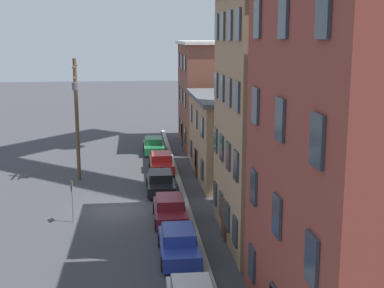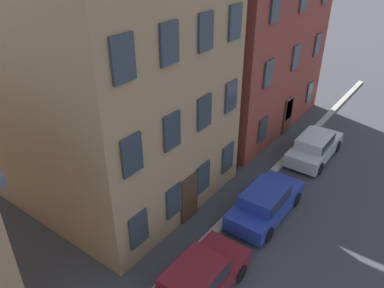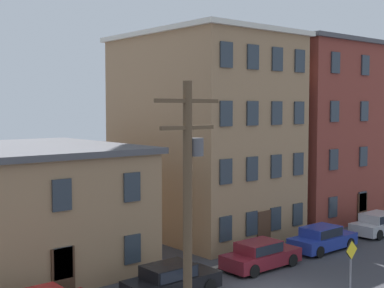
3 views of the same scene
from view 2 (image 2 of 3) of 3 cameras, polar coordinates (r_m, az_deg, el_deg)
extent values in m
cube|color=#9E7A56|center=(17.51, -15.56, 12.81)|extent=(8.32, 10.97, 12.78)
cube|color=#2D3842|center=(14.25, -8.10, -12.74)|extent=(0.90, 0.10, 1.40)
cube|color=#2D3842|center=(12.35, -9.13, -1.67)|extent=(0.90, 0.10, 1.40)
cube|color=#2D3842|center=(11.06, -10.45, 12.64)|extent=(0.90, 0.10, 1.40)
cube|color=#2D3842|center=(15.41, -2.74, -8.65)|extent=(0.90, 0.10, 1.40)
cube|color=#2D3842|center=(13.67, -3.05, 1.94)|extent=(0.90, 0.10, 1.40)
cube|color=#2D3842|center=(12.52, -3.45, 15.02)|extent=(0.90, 0.10, 1.40)
cube|color=#2D3842|center=(16.75, 1.73, -5.11)|extent=(0.90, 0.10, 1.40)
cube|color=#2D3842|center=(15.17, 1.91, 4.87)|extent=(0.90, 0.10, 1.40)
cube|color=#2D3842|center=(14.14, 2.13, 16.73)|extent=(0.90, 0.10, 1.40)
cube|color=#2D3842|center=(18.23, 5.46, -2.10)|extent=(0.90, 0.10, 1.40)
cube|color=#2D3842|center=(16.79, 5.97, 7.23)|extent=(0.90, 0.10, 1.40)
cube|color=#2D3842|center=(15.87, 6.60, 17.97)|extent=(0.90, 0.10, 1.40)
cube|color=#472D1E|center=(16.36, -0.40, -8.22)|extent=(1.10, 0.10, 2.20)
cube|color=brown|center=(25.20, 3.13, 18.79)|extent=(10.56, 11.55, 12.89)
cube|color=#2D3842|center=(21.11, 10.72, 2.20)|extent=(0.90, 0.10, 1.40)
cube|color=#2D3842|center=(19.87, 11.58, 10.49)|extent=(0.90, 0.10, 1.40)
cube|color=#2D3842|center=(19.10, 12.60, 19.65)|extent=(0.90, 0.10, 1.40)
cube|color=#2D3842|center=(24.06, 14.52, 5.26)|extent=(0.90, 0.10, 1.40)
cube|color=#2D3842|center=(22.98, 15.54, 12.60)|extent=(0.90, 0.10, 1.40)
cube|color=#2D3842|center=(27.15, 17.50, 7.63)|extent=(0.90, 0.10, 1.40)
cube|color=#2D3842|center=(26.20, 18.57, 14.16)|extent=(0.90, 0.10, 1.40)
cube|color=#472D1E|center=(24.27, 14.37, 4.16)|extent=(1.10, 0.10, 2.20)
cube|color=maroon|center=(13.81, 0.90, -20.52)|extent=(4.40, 1.80, 0.70)
cube|color=maroon|center=(13.22, 0.39, -19.32)|extent=(2.20, 1.51, 0.55)
cube|color=#1E232D|center=(13.22, 0.39, -19.32)|extent=(2.02, 1.58, 0.48)
cylinder|color=black|center=(15.08, 1.49, -16.14)|extent=(0.66, 0.22, 0.66)
cylinder|color=black|center=(14.50, 7.32, -18.86)|extent=(0.66, 0.22, 0.66)
cube|color=#233899|center=(17.24, 11.16, -9.04)|extent=(4.40, 1.80, 0.70)
cube|color=#233899|center=(16.71, 11.06, -7.71)|extent=(2.20, 1.51, 0.55)
cube|color=#1E232D|center=(16.71, 11.06, -7.71)|extent=(2.02, 1.58, 0.48)
cylinder|color=black|center=(18.69, 10.76, -6.32)|extent=(0.66, 0.22, 0.66)
cylinder|color=black|center=(18.22, 15.56, -8.06)|extent=(0.66, 0.22, 0.66)
cylinder|color=black|center=(16.63, 6.16, -11.13)|extent=(0.66, 0.22, 0.66)
cylinder|color=black|center=(16.09, 11.50, -13.31)|extent=(0.66, 0.22, 0.66)
cube|color=#B7B7BC|center=(22.11, 18.15, -0.70)|extent=(4.40, 1.80, 0.70)
cube|color=#B7B7BC|center=(21.65, 18.22, 0.51)|extent=(2.20, 1.51, 0.55)
cube|color=#1E232D|center=(21.65, 18.22, 0.51)|extent=(2.02, 1.58, 0.48)
cylinder|color=black|center=(23.65, 17.37, 0.92)|extent=(0.66, 0.22, 0.66)
cylinder|color=black|center=(23.27, 21.24, -0.29)|extent=(0.66, 0.22, 0.66)
cylinder|color=black|center=(21.23, 14.59, -2.09)|extent=(0.66, 0.22, 0.66)
cylinder|color=black|center=(20.81, 18.86, -3.49)|extent=(0.66, 0.22, 0.66)
camera|label=1|loc=(37.27, 34.85, 24.14)|focal=50.00mm
camera|label=3|loc=(18.91, 167.42, -37.37)|focal=50.00mm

